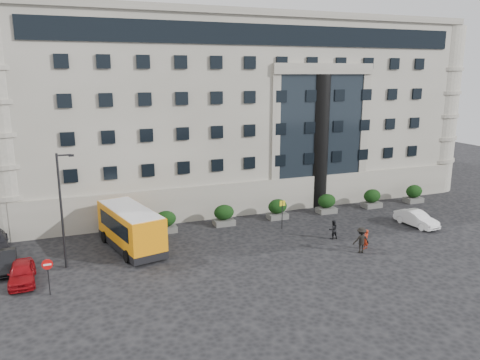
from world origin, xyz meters
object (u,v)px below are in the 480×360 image
object	(u,v)px
bus_stop_sign	(282,210)
red_truck	(62,206)
hedge_c	(278,209)
parked_car_d	(4,213)
hedge_f	(414,194)
pedestrian_b	(333,229)
parked_car_a	(22,273)
hedge_a	(166,222)
hedge_b	(224,215)
no_entry_sign	(48,270)
pedestrian_c	(361,240)
street_lamp	(62,207)
minibus	(131,227)
pedestrian_a	(366,239)
hedge_e	(372,198)
hedge_d	(327,203)
parked_car_b	(5,261)
white_taxi	(416,219)

from	to	relation	value
bus_stop_sign	red_truck	distance (m)	19.54
hedge_c	parked_car_d	bearing A→B (deg)	160.69
hedge_f	pedestrian_b	distance (m)	15.15
parked_car_a	pedestrian_b	bearing A→B (deg)	-1.43
hedge_a	bus_stop_sign	xyz separation A→B (m)	(9.50, -2.80, 0.80)
hedge_b	no_entry_sign	xyz separation A→B (m)	(-14.20, -8.84, 0.72)
pedestrian_c	street_lamp	bearing A→B (deg)	-4.46
hedge_b	red_truck	bearing A→B (deg)	156.35
minibus	pedestrian_a	bearing A→B (deg)	-34.50
hedge_e	no_entry_sign	distance (m)	31.09
hedge_f	hedge_c	bearing A→B (deg)	180.00
hedge_b	red_truck	world-z (taller)	red_truck
bus_stop_sign	red_truck	bearing A→B (deg)	153.89
no_entry_sign	pedestrian_b	xyz separation A→B (m)	(21.29, 2.40, -0.87)
street_lamp	hedge_c	bearing A→B (deg)	14.67
hedge_d	parked_car_b	size ratio (longest dim) A/B	0.47
parked_car_a	white_taxi	size ratio (longest dim) A/B	0.96
street_lamp	red_truck	bearing A→B (deg)	90.59
hedge_a	pedestrian_c	bearing A→B (deg)	-37.73
hedge_c	street_lamp	size ratio (longest dim) A/B	0.23
hedge_b	parked_car_b	size ratio (longest dim) A/B	0.47
hedge_e	red_truck	xyz separation A→B (m)	(-28.85, 5.80, 0.67)
no_entry_sign	white_taxi	bearing A→B (deg)	4.89
red_truck	pedestrian_c	bearing A→B (deg)	-43.43
no_entry_sign	street_lamp	bearing A→B (deg)	75.28
hedge_a	pedestrian_c	xyz separation A→B (m)	(12.63, -9.77, 0.06)
parked_car_b	pedestrian_c	size ratio (longest dim) A/B	1.98
hedge_b	pedestrian_a	size ratio (longest dim) A/B	1.20
street_lamp	parked_car_a	xyz separation A→B (m)	(-2.73, -1.53, -3.70)
parked_car_d	pedestrian_b	distance (m)	29.22
minibus	pedestrian_c	size ratio (longest dim) A/B	4.04
hedge_d	pedestrian_a	bearing A→B (deg)	-103.36
pedestrian_b	pedestrian_a	bearing A→B (deg)	112.48
no_entry_sign	pedestrian_a	size ratio (longest dim) A/B	1.51
parked_car_a	hedge_b	bearing A→B (deg)	20.60
red_truck	hedge_b	bearing A→B (deg)	-30.09
hedge_d	street_lamp	distance (m)	24.27
hedge_a	hedge_e	size ratio (longest dim) A/B	1.00
red_truck	white_taxi	bearing A→B (deg)	-29.15
minibus	white_taxi	world-z (taller)	minibus
street_lamp	pedestrian_a	size ratio (longest dim) A/B	5.20
pedestrian_a	hedge_e	bearing A→B (deg)	-147.06
bus_stop_sign	parked_car_b	size ratio (longest dim) A/B	0.65
street_lamp	minibus	bearing A→B (deg)	23.33
street_lamp	no_entry_sign	distance (m)	4.98
hedge_e	minibus	size ratio (longest dim) A/B	0.23
hedge_f	parked_car_d	world-z (taller)	hedge_f
hedge_a	parked_car_a	world-z (taller)	hedge_a
hedge_d	parked_car_b	world-z (taller)	hedge_d
bus_stop_sign	no_entry_sign	distance (m)	19.46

